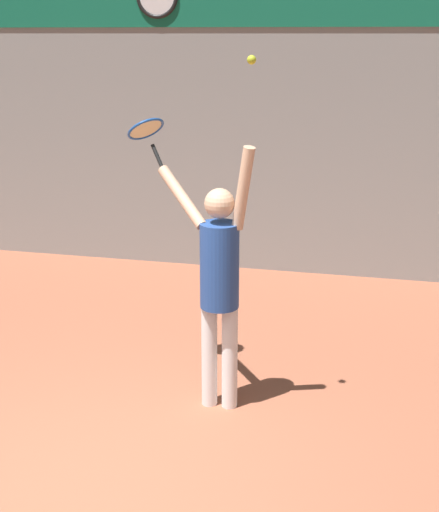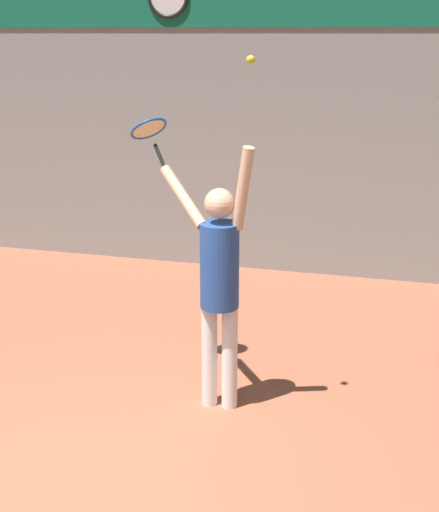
% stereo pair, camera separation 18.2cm
% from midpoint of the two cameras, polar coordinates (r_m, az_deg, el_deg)
% --- Properties ---
extents(ground_plane, '(18.00, 18.00, 0.00)m').
position_cam_midpoint_polar(ground_plane, '(5.05, -12.57, -19.37)').
color(ground_plane, '#9E563D').
extents(back_wall, '(18.00, 0.10, 5.00)m').
position_cam_midpoint_polar(back_wall, '(9.09, 2.38, 14.33)').
color(back_wall, gray).
rests_on(back_wall, ground_plane).
extents(tennis_player, '(0.92, 0.55, 2.20)m').
position_cam_midpoint_polar(tennis_player, '(5.66, 0.87, -1.62)').
color(tennis_player, white).
rests_on(tennis_player, ground_plane).
extents(tennis_racket, '(0.41, 0.42, 0.42)m').
position_cam_midpoint_polar(tennis_racket, '(6.07, -4.75, 9.93)').
color(tennis_racket, black).
extents(tennis_ball, '(0.07, 0.07, 0.07)m').
position_cam_midpoint_polar(tennis_ball, '(5.18, 3.56, 15.39)').
color(tennis_ball, '#CCDB2D').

